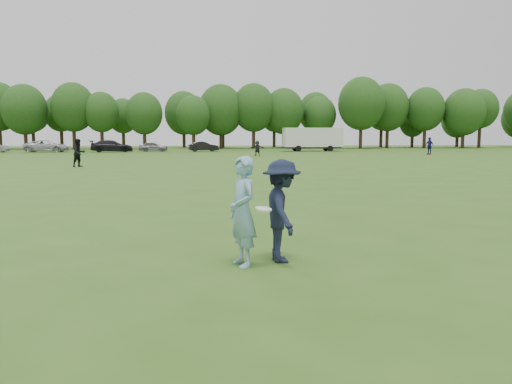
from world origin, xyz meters
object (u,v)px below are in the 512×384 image
Objects in this scene: car_c at (47,146)px; car_d at (112,146)px; player_far_a at (79,153)px; car_f at (204,147)px; defender at (282,211)px; field_cone at (430,156)px; player_far_b at (429,146)px; player_far_d at (257,148)px; car_e at (153,147)px; thrower at (243,212)px; cargo_trailer at (313,138)px.

car_d reaches higher than car_c.
player_far_a is 33.82m from car_f.
player_far_a is 0.48× the size of car_f.
defender is at bearing 173.25° from car_f.
player_far_a is at bearing -159.62° from field_cone.
car_f is at bearing -90.47° from car_d.
player_far_b is 8.17m from field_cone.
car_f is at bearing 135.86° from field_cone.
player_far_a is 1.19× the size of player_far_d.
car_c is at bearing 160.11° from player_far_d.
player_far_b is at bearing -30.08° from defender.
player_far_d is 22.76m from car_d.
player_far_a is 33.01m from car_e.
player_far_a is 38.83m from player_far_b.
thrower is 60.70m from car_e.
thrower is 0.94× the size of player_far_a.
car_f is at bearing 28.84° from player_far_a.
field_cone is (30.61, 11.37, -0.81)m from player_far_a.
player_far_a reaches higher than car_e.
player_far_d is 0.18× the size of cargo_trailer.
player_far_d is at bearing -142.72° from car_e.
car_d reaches higher than field_cone.
player_far_a is 0.51× the size of car_e.
thrower is 0.48× the size of car_e.
player_far_b is 0.22× the size of cargo_trailer.
cargo_trailer is (26.83, 0.91, 1.00)m from car_d.
car_d is 26.87m from cargo_trailer.
cargo_trailer is (9.36, 15.49, 0.97)m from player_far_d.
player_far_b is at bearing -107.23° from car_c.
cargo_trailer is at bearing -91.78° from car_e.
player_far_b is 35.11m from car_e.
cargo_trailer reaches higher than thrower.
cargo_trailer reaches higher than player_far_b.
car_f is at bearing 120.50° from player_far_d.
cargo_trailer reaches higher than car_d.
car_e is at bearing 80.05° from car_f.
car_e reaches higher than field_cone.
defender is 43.79m from field_cone.
defender is 5.84× the size of field_cone.
defender is at bearing 88.30° from thrower.
car_e is 6.74m from car_f.
defender is 0.43× the size of car_f.
cargo_trailer is at bearing -15.30° from defender.
thrower reaches higher than car_c.
car_f is (-0.40, 60.03, -0.24)m from thrower.
car_e is 0.94× the size of car_f.
player_far_b is 19.90m from player_far_d.
car_c is 35.29m from cargo_trailer.
defender is 0.46× the size of car_e.
player_far_a is at bearing -126.13° from cargo_trailer.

